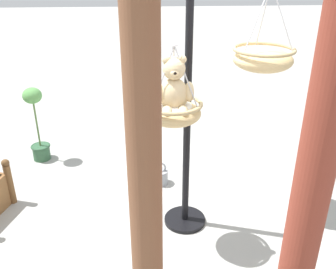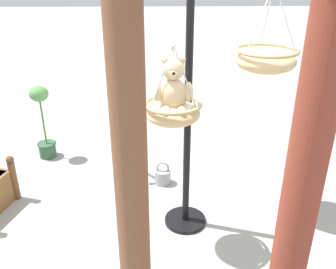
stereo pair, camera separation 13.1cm
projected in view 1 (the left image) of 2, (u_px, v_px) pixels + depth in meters
ground_plane at (165, 221)px, 4.02m from camera, size 40.00×40.00×0.00m
display_pole_central at (186, 161)px, 3.71m from camera, size 0.44×0.44×2.41m
hanging_basket_with_teddy at (174, 111)px, 3.20m from camera, size 0.50×0.50×0.69m
teddy_bear at (174, 89)px, 3.08m from camera, size 0.34×0.30×0.49m
hanging_basket_left_high at (263, 58)px, 3.61m from camera, size 0.61×0.61×0.82m
greenhouse_pillar_left at (146, 204)px, 1.85m from camera, size 0.32×0.32×3.05m
greenhouse_pillar_right at (307, 211)px, 2.00m from camera, size 0.38×0.38×2.79m
potted_plant_bushy_green at (37, 126)px, 5.06m from camera, size 0.27×0.27×1.06m
watering_can at (159, 176)px, 4.66m from camera, size 0.35×0.20×0.30m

